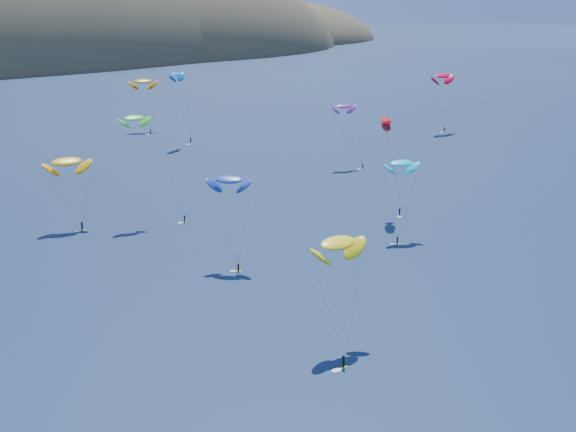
# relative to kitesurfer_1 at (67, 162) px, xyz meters

# --- Properties ---
(kitesurfer_1) EXTENTS (10.81, 9.31, 17.42)m
(kitesurfer_1) POSITION_rel_kitesurfer_1_xyz_m (0.00, 0.00, 0.00)
(kitesurfer_1) COLOR #9BCB16
(kitesurfer_1) RESTS_ON ground
(kitesurfer_2) EXTENTS (11.41, 11.50, 18.19)m
(kitesurfer_2) POSITION_rel_kitesurfer_1_xyz_m (12.55, -81.10, 0.88)
(kitesurfer_2) COLOR #9BCB16
(kitesurfer_2) RESTS_ON ground
(kitesurfer_3) EXTENTS (11.11, 11.57, 25.36)m
(kitesurfer_3) POSITION_rel_kitesurfer_1_xyz_m (14.98, -3.58, 8.74)
(kitesurfer_3) COLOR #9BCB16
(kitesurfer_3) RESTS_ON ground
(kitesurfer_4) EXTENTS (9.08, 7.96, 25.57)m
(kitesurfer_4) POSITION_rel_kitesurfer_1_xyz_m (62.75, 69.09, 8.64)
(kitesurfer_4) COLOR #9BCB16
(kitesurfer_4) RESTS_ON ground
(kitesurfer_5) EXTENTS (10.22, 8.67, 17.89)m
(kitesurfer_5) POSITION_rel_kitesurfer_1_xyz_m (56.25, -47.16, 1.15)
(kitesurfer_5) COLOR #9BCB16
(kitesurfer_5) RESTS_ON ground
(kitesurfer_6) EXTENTS (8.07, 10.71, 19.64)m
(kitesurfer_6) POSITION_rel_kitesurfer_1_xyz_m (88.20, 12.83, 2.99)
(kitesurfer_6) COLOR #9BCB16
(kitesurfer_6) RESTS_ON ground
(kitesurfer_8) EXTENTS (10.72, 6.97, 22.74)m
(kitesurfer_8) POSITION_rel_kitesurfer_1_xyz_m (153.03, 37.40, 5.24)
(kitesurfer_8) COLOR #9BCB16
(kitesurfer_8) RESTS_ON ground
(kitesurfer_9) EXTENTS (7.89, 9.28, 24.37)m
(kitesurfer_9) POSITION_rel_kitesurfer_1_xyz_m (64.46, -32.67, 7.59)
(kitesurfer_9) COLOR #9BCB16
(kitesurfer_9) RESTS_ON ground
(kitesurfer_10) EXTENTS (8.82, 11.03, 18.88)m
(kitesurfer_10) POSITION_rel_kitesurfer_1_xyz_m (17.02, -41.52, 1.97)
(kitesurfer_10) COLOR #9BCB16
(kitesurfer_10) RESTS_ON ground
(kitesurfer_11) EXTENTS (11.03, 14.34, 20.40)m
(kitesurfer_11) POSITION_rel_kitesurfer_1_xyz_m (65.00, 100.73, 3.04)
(kitesurfer_11) COLOR #9BCB16
(kitesurfer_11) RESTS_ON ground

